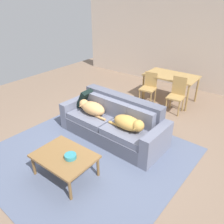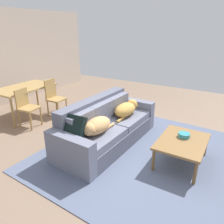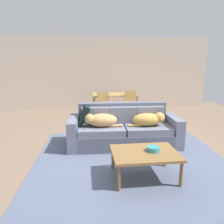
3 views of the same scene
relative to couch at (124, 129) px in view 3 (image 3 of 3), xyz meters
The scene contains 12 objects.
ground_plane 0.35m from the couch, 104.41° to the right, with size 10.00×10.00×0.00m, color #806855.
back_partition 4.04m from the couch, 90.35° to the left, with size 8.00×0.12×2.70m, color beige.
area_rug 0.91m from the couch, 90.17° to the right, with size 3.50×3.40×0.01m, color slate.
couch is the anchor object (origin of this frame).
dog_on_left_cushion 0.59m from the couch, 165.19° to the right, with size 0.77×0.37×0.28m.
dog_on_right_cushion 0.60m from the couch, 20.34° to the right, with size 0.79×0.38×0.29m.
throw_pillow_by_left_arm 0.94m from the couch, behind, with size 0.12×0.44×0.44m, color black.
coffee_table 1.48m from the couch, 87.33° to the right, with size 1.00×0.75×0.43m.
bowl_on_coffee_table 1.48m from the couch, 82.03° to the right, with size 0.20×0.20×0.07m, color teal.
dining_table 2.56m from the couch, 86.91° to the left, with size 1.44×0.86×0.78m.
dining_chair_near_left 2.03m from the couch, 97.55° to the left, with size 0.44×0.44×0.89m.
dining_chair_near_right 2.07m from the couch, 73.70° to the left, with size 0.43×0.43×0.94m.
Camera 3 is at (-0.79, -4.41, 1.75)m, focal length 35.01 mm.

